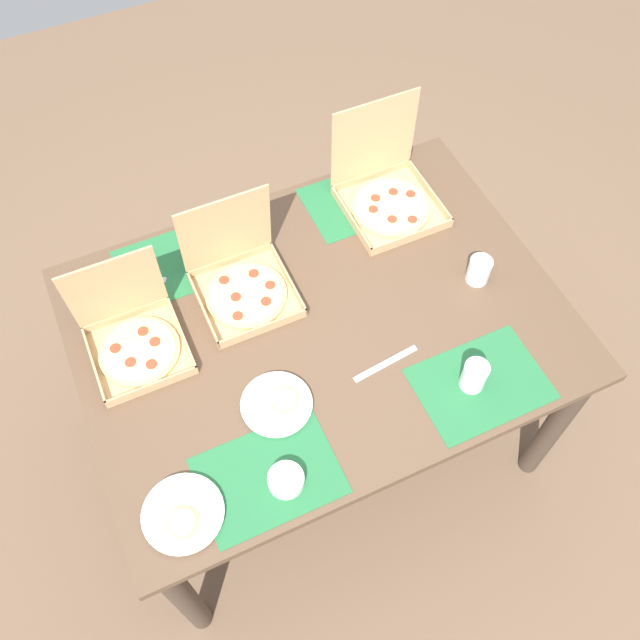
{
  "coord_description": "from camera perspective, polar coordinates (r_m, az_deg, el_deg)",
  "views": [
    {
      "loc": [
        -0.45,
        -0.98,
        2.46
      ],
      "look_at": [
        0.0,
        0.0,
        0.77
      ],
      "focal_mm": 38.1,
      "sensor_mm": 36.0,
      "label": 1
    }
  ],
  "objects": [
    {
      "name": "cup_spare",
      "position": [
        1.9,
        12.82,
        -4.6
      ],
      "size": [
        0.07,
        0.07,
        0.1
      ],
      "primitive_type": "cylinder",
      "color": "silver",
      "rests_on": "dining_table"
    },
    {
      "name": "placemat_near_right",
      "position": [
        1.95,
        13.33,
        -5.22
      ],
      "size": [
        0.36,
        0.26,
        0.0
      ],
      "primitive_type": "cube",
      "color": "#236638",
      "rests_on": "dining_table"
    },
    {
      "name": "condiment_bowl",
      "position": [
        1.77,
        -2.87,
        -13.29
      ],
      "size": [
        0.09,
        0.09,
        0.04
      ],
      "primitive_type": "cylinder",
      "color": "white",
      "rests_on": "dining_table"
    },
    {
      "name": "plate_far_left",
      "position": [
        1.87,
        -3.59,
        -7.06
      ],
      "size": [
        0.2,
        0.2,
        0.03
      ],
      "color": "white",
      "rests_on": "dining_table"
    },
    {
      "name": "dining_table",
      "position": [
        2.1,
        -0.0,
        -1.61
      ],
      "size": [
        1.42,
        1.06,
        0.77
      ],
      "color": "#3F3328",
      "rests_on": "ground_plane"
    },
    {
      "name": "ground_plane",
      "position": [
        2.69,
        -0.0,
        -8.9
      ],
      "size": [
        6.0,
        6.0,
        0.0
      ],
      "primitive_type": "plane",
      "color": "brown"
    },
    {
      "name": "cup_clear_left",
      "position": [
        2.11,
        13.21,
        4.1
      ],
      "size": [
        0.07,
        0.07,
        0.09
      ],
      "primitive_type": "cylinder",
      "color": "silver",
      "rests_on": "dining_table"
    },
    {
      "name": "knife_by_near_left",
      "position": [
        2.17,
        -15.42,
        3.57
      ],
      "size": [
        0.19,
        0.13,
        0.0
      ],
      "primitive_type": "cube",
      "rotation": [
        0.0,
        0.0,
        2.56
      ],
      "color": "#B7B7BC",
      "rests_on": "dining_table"
    },
    {
      "name": "pizza_box_corner_left",
      "position": [
        1.99,
        -15.34,
        -1.43
      ],
      "size": [
        0.26,
        0.27,
        0.3
      ],
      "color": "tan",
      "rests_on": "dining_table"
    },
    {
      "name": "knife_by_near_right",
      "position": [
        1.94,
        5.53,
        -3.68
      ],
      "size": [
        0.21,
        0.04,
        0.0
      ],
      "primitive_type": "cube",
      "rotation": [
        0.0,
        0.0,
        0.11
      ],
      "color": "#B7B7BC",
      "rests_on": "dining_table"
    },
    {
      "name": "placemat_far_left",
      "position": [
        2.17,
        -11.94,
        4.71
      ],
      "size": [
        0.36,
        0.26,
        0.0
      ],
      "primitive_type": "cube",
      "color": "#236638",
      "rests_on": "dining_table"
    },
    {
      "name": "pizza_box_edge_far",
      "position": [
        2.26,
        5.65,
        10.65
      ],
      "size": [
        0.3,
        0.3,
        0.33
      ],
      "color": "tan",
      "rests_on": "dining_table"
    },
    {
      "name": "pizza_box_corner_right",
      "position": [
        2.04,
        -6.59,
        3.29
      ],
      "size": [
        0.28,
        0.28,
        0.31
      ],
      "color": "tan",
      "rests_on": "dining_table"
    },
    {
      "name": "placemat_far_right",
      "position": [
        2.3,
        3.37,
        10.07
      ],
      "size": [
        0.36,
        0.26,
        0.0
      ],
      "primitive_type": "cube",
      "color": "#236638",
      "rests_on": "dining_table"
    },
    {
      "name": "plate_middle",
      "position": [
        1.79,
        -11.42,
        -15.74
      ],
      "size": [
        0.21,
        0.21,
        0.03
      ],
      "color": "white",
      "rests_on": "dining_table"
    },
    {
      "name": "placemat_near_left",
      "position": [
        1.8,
        -4.36,
        -12.9
      ],
      "size": [
        0.36,
        0.26,
        0.0
      ],
      "primitive_type": "cube",
      "color": "#236638",
      "rests_on": "dining_table"
    }
  ]
}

